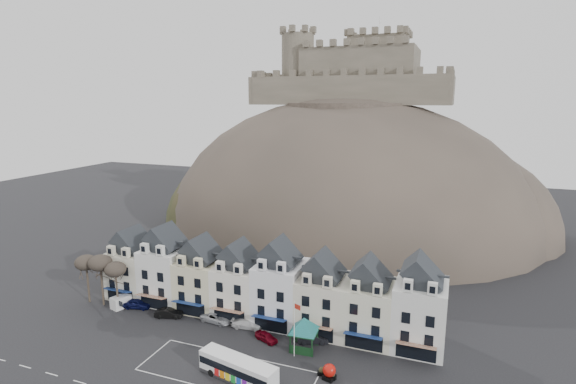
% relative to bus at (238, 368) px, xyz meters
% --- Properties ---
extents(ground, '(300.00, 300.00, 0.00)m').
position_rel_bus_xyz_m(ground, '(-4.16, -0.10, -1.63)').
color(ground, black).
rests_on(ground, ground).
extents(coach_bay_markings, '(22.00, 7.50, 0.01)m').
position_rel_bus_xyz_m(coach_bay_markings, '(-2.16, 1.15, -1.63)').
color(coach_bay_markings, silver).
rests_on(coach_bay_markings, ground).
extents(townhouse_terrace, '(54.40, 9.35, 11.80)m').
position_rel_bus_xyz_m(townhouse_terrace, '(-4.02, 15.86, 3.67)').
color(townhouse_terrace, beige).
rests_on(townhouse_terrace, ground).
extents(castle_hill, '(100.00, 76.00, 68.00)m').
position_rel_bus_xyz_m(castle_hill, '(-2.91, 68.85, -1.52)').
color(castle_hill, '#3C352E').
rests_on(castle_hill, ground).
extents(castle, '(50.20, 22.20, 22.00)m').
position_rel_bus_xyz_m(castle, '(-3.66, 75.83, 38.57)').
color(castle, brown).
rests_on(castle, ground).
extents(tree_left_far, '(3.61, 3.61, 8.24)m').
position_rel_bus_xyz_m(tree_left_far, '(-33.16, 10.40, 5.27)').
color(tree_left_far, '#3A3025').
rests_on(tree_left_far, ground).
extents(tree_left_mid, '(3.78, 3.78, 8.64)m').
position_rel_bus_xyz_m(tree_left_mid, '(-30.16, 10.40, 5.62)').
color(tree_left_mid, '#3A3025').
rests_on(tree_left_mid, ground).
extents(tree_left_near, '(3.43, 3.43, 7.84)m').
position_rel_bus_xyz_m(tree_left_near, '(-27.16, 10.40, 4.93)').
color(tree_left_near, '#3A3025').
rests_on(tree_left_near, ground).
extents(bus, '(10.69, 4.49, 2.94)m').
position_rel_bus_xyz_m(bus, '(0.00, 0.00, 0.00)').
color(bus, '#262628').
rests_on(bus, ground).
extents(bus_shelter, '(7.31, 7.31, 4.65)m').
position_rel_bus_xyz_m(bus_shelter, '(5.19, 9.38, 1.98)').
color(bus_shelter, black).
rests_on(bus_shelter, ground).
extents(red_buoy, '(1.63, 1.63, 1.97)m').
position_rel_bus_xyz_m(red_buoy, '(10.21, 4.16, -0.62)').
color(red_buoy, black).
rests_on(red_buoy, ground).
extents(flagpole, '(1.05, 0.50, 7.79)m').
position_rel_bus_xyz_m(flagpole, '(4.61, 7.29, 2.82)').
color(flagpole, silver).
rests_on(flagpole, ground).
extents(white_van, '(2.98, 4.56, 1.92)m').
position_rel_bus_xyz_m(white_van, '(-26.63, 11.28, -0.66)').
color(white_van, silver).
rests_on(white_van, ground).
extents(planter_west, '(1.06, 0.71, 0.97)m').
position_rel_bus_xyz_m(planter_west, '(10.54, 4.29, -1.16)').
color(planter_west, black).
rests_on(planter_west, ground).
extents(planter_east, '(1.21, 0.92, 1.08)m').
position_rel_bus_xyz_m(planter_east, '(9.15, 4.60, -1.10)').
color(planter_east, black).
rests_on(planter_east, ground).
extents(car_navy, '(4.81, 2.73, 1.54)m').
position_rel_bus_xyz_m(car_navy, '(-24.16, 11.36, -0.85)').
color(car_navy, '#0A0E36').
rests_on(car_navy, ground).
extents(car_black, '(4.55, 2.71, 1.42)m').
position_rel_bus_xyz_m(car_black, '(-17.43, 10.51, -0.92)').
color(car_black, black).
rests_on(car_black, ground).
extents(car_silver, '(5.16, 2.83, 1.40)m').
position_rel_bus_xyz_m(car_silver, '(-9.76, 11.90, -0.93)').
color(car_silver, '#B8BBC1').
rests_on(car_silver, ground).
extents(car_white, '(4.92, 2.54, 1.36)m').
position_rel_bus_xyz_m(car_white, '(-4.56, 11.90, -0.94)').
color(car_white, white).
rests_on(car_white, ground).
extents(car_maroon, '(3.96, 2.82, 1.25)m').
position_rel_bus_xyz_m(car_maroon, '(-0.45, 9.54, -1.00)').
color(car_maroon, '#620513').
rests_on(car_maroon, ground).
extents(car_charcoal, '(4.55, 3.00, 1.42)m').
position_rel_bus_xyz_m(car_charcoal, '(5.84, 11.28, -0.92)').
color(car_charcoal, black).
rests_on(car_charcoal, ground).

